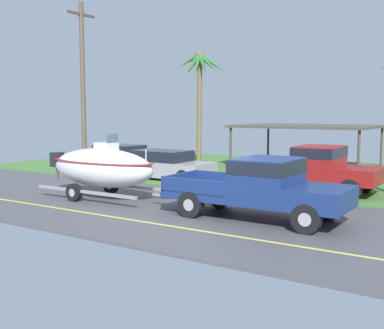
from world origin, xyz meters
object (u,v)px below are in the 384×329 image
at_px(parked_sedan_far, 122,158).
at_px(boat_on_trailer, 102,167).
at_px(pickup_truck_towing, 266,186).
at_px(parked_pickup_background, 318,167).
at_px(carport_awning, 307,127).
at_px(utility_pole, 83,86).
at_px(palm_tree_near_left, 200,75).
at_px(parked_sedan_near, 165,165).

bearing_deg(parked_sedan_far, boat_on_trailer, -53.50).
relative_size(pickup_truck_towing, parked_sedan_far, 1.26).
distance_m(parked_pickup_background, carport_awning, 8.94).
bearing_deg(parked_sedan_far, carport_awning, 38.36).
xyz_separation_m(boat_on_trailer, parked_pickup_background, (6.33, 5.40, -0.12)).
relative_size(pickup_truck_towing, utility_pole, 0.67).
distance_m(pickup_truck_towing, parked_pickup_background, 5.40).
relative_size(parked_pickup_background, palm_tree_near_left, 0.80).
bearing_deg(parked_sedan_near, parked_sedan_far, 157.14).
relative_size(parked_sedan_near, palm_tree_near_left, 0.65).
height_order(parked_sedan_far, carport_awning, carport_awning).
height_order(parked_sedan_near, utility_pole, utility_pole).
bearing_deg(parked_sedan_far, parked_pickup_background, -8.32).
distance_m(parked_sedan_far, palm_tree_near_left, 7.63).
height_order(boat_on_trailer, utility_pole, utility_pole).
height_order(pickup_truck_towing, palm_tree_near_left, palm_tree_near_left).
height_order(parked_pickup_background, carport_awning, carport_awning).
xyz_separation_m(pickup_truck_towing, parked_sedan_far, (-11.82, 7.09, -0.36)).
bearing_deg(carport_awning, boat_on_trailer, -102.22).
height_order(parked_sedan_near, palm_tree_near_left, palm_tree_near_left).
relative_size(parked_sedan_near, utility_pole, 0.53).
distance_m(boat_on_trailer, parked_pickup_background, 8.32).
height_order(boat_on_trailer, carport_awning, carport_awning).
distance_m(boat_on_trailer, utility_pole, 8.07).
height_order(parked_sedan_near, parked_sedan_far, same).
distance_m(parked_sedan_far, carport_awning, 10.57).
xyz_separation_m(parked_pickup_background, palm_tree_near_left, (-10.14, 7.46, 4.41)).
height_order(parked_pickup_background, utility_pole, utility_pole).
bearing_deg(pickup_truck_towing, utility_pole, 159.01).
bearing_deg(parked_sedan_near, utility_pole, -172.73).
xyz_separation_m(parked_pickup_background, parked_sedan_near, (-7.32, -0.10, -0.37)).
bearing_deg(carport_awning, utility_pole, -134.15).
distance_m(boat_on_trailer, carport_awning, 13.94).
bearing_deg(utility_pole, parked_pickup_background, 3.33).
relative_size(parked_sedan_near, parked_sedan_far, 0.99).
bearing_deg(palm_tree_near_left, parked_sedan_near, -69.57).
bearing_deg(utility_pole, palm_tree_near_left, 77.13).
distance_m(parked_pickup_background, parked_sedan_far, 11.71).
height_order(parked_pickup_background, palm_tree_near_left, palm_tree_near_left).
xyz_separation_m(parked_pickup_background, carport_awning, (-3.39, 8.17, 1.29)).
bearing_deg(palm_tree_near_left, parked_pickup_background, -36.35).
xyz_separation_m(pickup_truck_towing, parked_pickup_background, (-0.24, 5.40, 0.01)).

